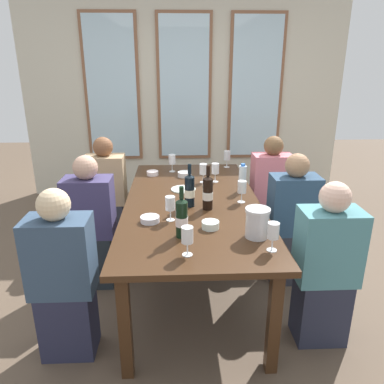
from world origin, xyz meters
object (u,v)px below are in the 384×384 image
water_bottle (242,178)px  wine_glass_1 (273,232)px  metal_pitcher (257,223)px  wine_bottle_1 (208,192)px  dining_table (192,208)px  wine_glass_2 (227,156)px  tasting_bowl_0 (150,219)px  wine_glass_6 (187,236)px  wine_glass_4 (203,170)px  seated_person_0 (91,226)px  tasting_bowl_2 (210,225)px  seated_person_1 (292,223)px  wine_glass_7 (215,169)px  seated_person_5 (270,194)px  wine_glass_3 (242,188)px  white_plate_0 (183,189)px  wine_glass_5 (170,204)px  seated_person_4 (107,195)px  wine_bottle_0 (182,218)px  tasting_bowl_1 (153,173)px  seated_person_3 (325,269)px  tasting_bowl_3 (185,174)px  wine_glass_0 (172,160)px  seated_person_2 (64,280)px  wine_bottle_2 (190,190)px

water_bottle → wine_glass_1: bearing=-90.4°
metal_pitcher → wine_bottle_1: wine_bottle_1 is taller
dining_table → wine_glass_2: bearing=67.3°
tasting_bowl_0 → wine_glass_6: wine_glass_6 is taller
wine_bottle_1 → wine_glass_4: wine_bottle_1 is taller
wine_glass_4 → seated_person_0: size_ratio=0.16×
tasting_bowl_2 → seated_person_1: seated_person_1 is taller
wine_glass_7 → seated_person_5: bearing=23.2°
wine_glass_3 → seated_person_1: bearing=7.7°
seated_person_0 → wine_glass_7: bearing=23.6°
wine_glass_7 → seated_person_1: seated_person_1 is taller
white_plate_0 → wine_glass_4: size_ratio=1.22×
wine_glass_5 → seated_person_4: 1.35m
white_plate_0 → wine_bottle_1: wine_bottle_1 is taller
tasting_bowl_0 → wine_glass_7: wine_glass_7 is taller
wine_glass_2 → seated_person_0: 1.59m
wine_glass_4 → water_bottle: bearing=-39.4°
wine_glass_1 → wine_bottle_0: bearing=158.3°
white_plate_0 → wine_glass_4: wine_glass_4 is taller
tasting_bowl_1 → seated_person_3: bearing=-50.6°
tasting_bowl_0 → tasting_bowl_2: size_ratio=1.13×
wine_glass_6 → wine_glass_4: bearing=82.0°
tasting_bowl_3 → wine_glass_7: (0.27, -0.18, 0.10)m
seated_person_0 → white_plate_0: bearing=18.1°
seated_person_1 → water_bottle: bearing=152.2°
metal_pitcher → wine_glass_2: 1.63m
wine_bottle_0 → wine_bottle_1: bearing=66.2°
tasting_bowl_2 → wine_glass_6: wine_glass_6 is taller
seated_person_3 → wine_glass_0: bearing=122.5°
wine_glass_5 → seated_person_2: size_ratio=0.16×
wine_glass_1 → seated_person_4: bearing=127.9°
dining_table → white_plate_0: bearing=104.1°
wine_bottle_1 → wine_glass_3: 0.30m
seated_person_0 → wine_glass_3: bearing=-3.5°
wine_bottle_0 → wine_glass_6: size_ratio=1.90×
wine_bottle_1 → wine_glass_1: wine_bottle_1 is taller
tasting_bowl_3 → seated_person_0: 1.03m
metal_pitcher → tasting_bowl_0: 0.73m
tasting_bowl_1 → tasting_bowl_3: 0.32m
seated_person_4 → seated_person_2: bearing=-90.0°
wine_glass_5 → seated_person_5: bearing=48.3°
tasting_bowl_0 → wine_glass_0: bearing=83.3°
wine_bottle_2 → seated_person_4: bearing=132.4°
seated_person_1 → seated_person_5: bearing=90.0°
metal_pitcher → wine_glass_6: (-0.44, -0.21, 0.02)m
wine_bottle_0 → tasting_bowl_3: size_ratio=2.53×
white_plate_0 → tasting_bowl_3: size_ratio=1.62×
wine_glass_1 → wine_glass_4: bearing=103.1°
wine_glass_1 → tasting_bowl_2: bearing=136.0°
white_plate_0 → wine_glass_6: size_ratio=1.22×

